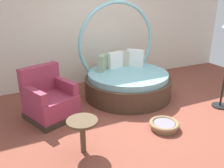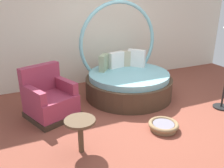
# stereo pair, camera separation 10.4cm
# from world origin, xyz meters

# --- Properties ---
(ground_plane) EXTENTS (8.00, 8.00, 0.02)m
(ground_plane) POSITION_xyz_m (0.00, 0.00, -0.01)
(ground_plane) COLOR brown
(back_wall) EXTENTS (8.00, 0.12, 3.05)m
(back_wall) POSITION_xyz_m (0.00, 2.29, 1.52)
(back_wall) COLOR silver
(back_wall) RESTS_ON ground_plane
(round_daybed) EXTENTS (1.90, 1.90, 2.03)m
(round_daybed) POSITION_xyz_m (0.22, 1.09, 0.38)
(round_daybed) COLOR #473323
(round_daybed) RESTS_ON ground_plane
(red_armchair) EXTENTS (1.03, 1.03, 0.94)m
(red_armchair) POSITION_xyz_m (-1.56, 0.76, 0.33)
(red_armchair) COLOR #38281E
(red_armchair) RESTS_ON ground_plane
(pet_basket) EXTENTS (0.51, 0.51, 0.13)m
(pet_basket) POSITION_xyz_m (0.09, -0.51, 0.07)
(pet_basket) COLOR #8E704C
(pet_basket) RESTS_ON ground_plane
(side_table) EXTENTS (0.44, 0.44, 0.52)m
(side_table) POSITION_xyz_m (-1.35, -0.51, 0.43)
(side_table) COLOR brown
(side_table) RESTS_ON ground_plane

